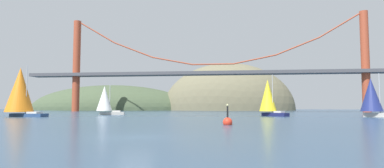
{
  "coord_description": "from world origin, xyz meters",
  "views": [
    {
      "loc": [
        6.69,
        -21.65,
        2.19
      ],
      "look_at": [
        0.0,
        32.18,
        5.94
      ],
      "focal_mm": 29.53,
      "sensor_mm": 36.0,
      "label": 1
    }
  ],
  "objects_px": {
    "sailboat_orange_sail": "(20,91)",
    "sailboat_yellow_sail": "(268,97)",
    "sailboat_white_mainsail": "(105,99)",
    "channel_buoy": "(228,122)",
    "sailboat_navy_sail": "(373,97)"
  },
  "relations": [
    {
      "from": "sailboat_orange_sail",
      "to": "sailboat_navy_sail",
      "type": "height_order",
      "value": "sailboat_orange_sail"
    },
    {
      "from": "sailboat_navy_sail",
      "to": "sailboat_yellow_sail",
      "type": "xyz_separation_m",
      "value": [
        -19.62,
        3.59,
        0.15
      ]
    },
    {
      "from": "sailboat_yellow_sail",
      "to": "channel_buoy",
      "type": "relative_size",
      "value": 3.35
    },
    {
      "from": "sailboat_white_mainsail",
      "to": "sailboat_yellow_sail",
      "type": "relative_size",
      "value": 0.83
    },
    {
      "from": "sailboat_orange_sail",
      "to": "sailboat_yellow_sail",
      "type": "bearing_deg",
      "value": 11.05
    },
    {
      "from": "sailboat_orange_sail",
      "to": "sailboat_white_mainsail",
      "type": "bearing_deg",
      "value": 47.71
    },
    {
      "from": "sailboat_white_mainsail",
      "to": "channel_buoy",
      "type": "relative_size",
      "value": 2.78
    },
    {
      "from": "sailboat_white_mainsail",
      "to": "channel_buoy",
      "type": "height_order",
      "value": "sailboat_white_mainsail"
    },
    {
      "from": "channel_buoy",
      "to": "sailboat_navy_sail",
      "type": "bearing_deg",
      "value": 46.14
    },
    {
      "from": "sailboat_white_mainsail",
      "to": "sailboat_yellow_sail",
      "type": "bearing_deg",
      "value": -5.64
    },
    {
      "from": "sailboat_yellow_sail",
      "to": "channel_buoy",
      "type": "xyz_separation_m",
      "value": [
        -8.4,
        -32.75,
        -3.74
      ]
    },
    {
      "from": "sailboat_orange_sail",
      "to": "sailboat_navy_sail",
      "type": "relative_size",
      "value": 1.23
    },
    {
      "from": "sailboat_orange_sail",
      "to": "sailboat_navy_sail",
      "type": "bearing_deg",
      "value": 5.13
    },
    {
      "from": "sailboat_yellow_sail",
      "to": "channel_buoy",
      "type": "bearing_deg",
      "value": -104.38
    },
    {
      "from": "sailboat_yellow_sail",
      "to": "channel_buoy",
      "type": "distance_m",
      "value": 34.02
    }
  ]
}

